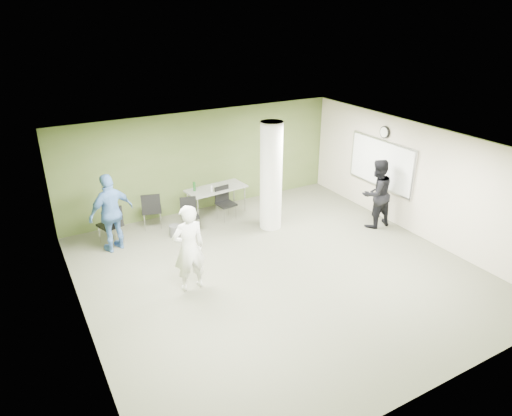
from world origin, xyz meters
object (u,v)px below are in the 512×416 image
chair_back_left (112,222)px  man_black (376,194)px  man_blue (111,213)px  folding_table (216,190)px  woman_white (189,248)px

chair_back_left → man_black: (6.22, -2.34, 0.34)m
man_black → man_blue: (-6.24, 2.06, 0.03)m
folding_table → woman_white: woman_white is taller
woman_white → man_black: (5.29, 0.37, -0.01)m
man_black → man_blue: size_ratio=0.96×
folding_table → man_blue: (-2.94, -0.64, 0.21)m
folding_table → chair_back_left: folding_table is taller
woman_white → man_blue: 2.61m
chair_back_left → woman_white: woman_white is taller
man_black → folding_table: bearing=-38.5°
folding_table → man_black: (3.31, -2.70, 0.18)m
folding_table → woman_white: size_ratio=0.92×
folding_table → woman_white: 3.66m
man_blue → man_black: bearing=144.0°
chair_back_left → man_blue: (-0.02, -0.28, 0.37)m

